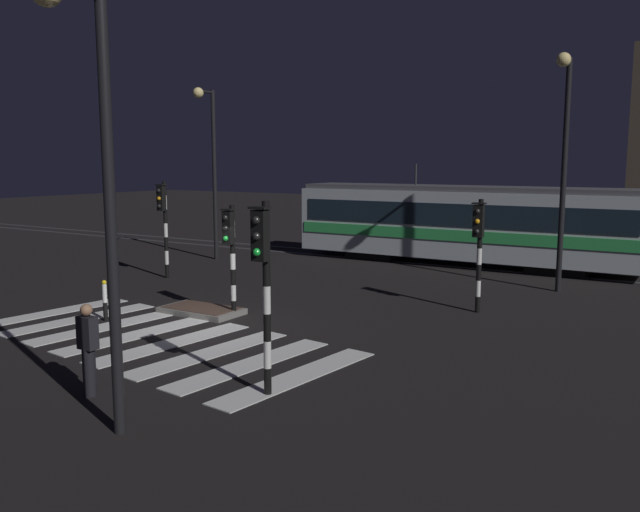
{
  "coord_description": "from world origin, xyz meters",
  "views": [
    {
      "loc": [
        11.47,
        -12.55,
        4.25
      ],
      "look_at": [
        1.11,
        4.29,
        1.4
      ],
      "focal_mm": 36.96,
      "sensor_mm": 36.0,
      "label": 1
    }
  ],
  "objects_px": {
    "traffic_light_corner_near_right": "(264,269)",
    "street_lamp_near_kerb": "(94,158)",
    "tram": "(463,223)",
    "traffic_light_corner_far_left": "(164,215)",
    "traffic_light_corner_far_right": "(479,239)",
    "traffic_light_median_centre": "(230,244)",
    "bollard_island_edge": "(105,300)",
    "street_lamp_trackside_left": "(210,153)",
    "pedestrian_waiting_at_kerb": "(88,349)",
    "street_lamp_trackside_right": "(564,146)"
  },
  "relations": [
    {
      "from": "traffic_light_corner_far_left",
      "to": "pedestrian_waiting_at_kerb",
      "type": "bearing_deg",
      "value": -51.6
    },
    {
      "from": "street_lamp_near_kerb",
      "to": "street_lamp_trackside_left",
      "type": "relative_size",
      "value": 0.92
    },
    {
      "from": "traffic_light_corner_near_right",
      "to": "street_lamp_near_kerb",
      "type": "bearing_deg",
      "value": -109.55
    },
    {
      "from": "street_lamp_near_kerb",
      "to": "traffic_light_corner_near_right",
      "type": "bearing_deg",
      "value": 70.45
    },
    {
      "from": "traffic_light_median_centre",
      "to": "traffic_light_corner_near_right",
      "type": "bearing_deg",
      "value": -45.38
    },
    {
      "from": "traffic_light_corner_near_right",
      "to": "bollard_island_edge",
      "type": "height_order",
      "value": "traffic_light_corner_near_right"
    },
    {
      "from": "traffic_light_corner_far_left",
      "to": "street_lamp_near_kerb",
      "type": "height_order",
      "value": "street_lamp_near_kerb"
    },
    {
      "from": "traffic_light_corner_far_left",
      "to": "traffic_light_median_centre",
      "type": "distance_m",
      "value": 6.86
    },
    {
      "from": "traffic_light_corner_near_right",
      "to": "tram",
      "type": "height_order",
      "value": "tram"
    },
    {
      "from": "pedestrian_waiting_at_kerb",
      "to": "traffic_light_corner_far_right",
      "type": "bearing_deg",
      "value": 69.08
    },
    {
      "from": "traffic_light_corner_near_right",
      "to": "street_lamp_trackside_right",
      "type": "distance_m",
      "value": 13.17
    },
    {
      "from": "traffic_light_corner_far_right",
      "to": "street_lamp_trackside_left",
      "type": "height_order",
      "value": "street_lamp_trackside_left"
    },
    {
      "from": "traffic_light_median_centre",
      "to": "street_lamp_near_kerb",
      "type": "xyz_separation_m",
      "value": [
        3.47,
        -7.29,
        2.27
      ]
    },
    {
      "from": "traffic_light_corner_far_left",
      "to": "street_lamp_trackside_left",
      "type": "xyz_separation_m",
      "value": [
        -1.55,
        4.41,
        2.27
      ]
    },
    {
      "from": "pedestrian_waiting_at_kerb",
      "to": "bollard_island_edge",
      "type": "xyz_separation_m",
      "value": [
        -4.32,
        4.04,
        -0.32
      ]
    },
    {
      "from": "traffic_light_corner_far_left",
      "to": "street_lamp_trackside_right",
      "type": "bearing_deg",
      "value": 20.37
    },
    {
      "from": "bollard_island_edge",
      "to": "traffic_light_corner_far_right",
      "type": "bearing_deg",
      "value": 36.75
    },
    {
      "from": "street_lamp_trackside_left",
      "to": "pedestrian_waiting_at_kerb",
      "type": "xyz_separation_m",
      "value": [
        9.17,
        -14.02,
        -3.72
      ]
    },
    {
      "from": "traffic_light_median_centre",
      "to": "pedestrian_waiting_at_kerb",
      "type": "relative_size",
      "value": 1.8
    },
    {
      "from": "traffic_light_corner_near_right",
      "to": "street_lamp_trackside_left",
      "type": "distance_m",
      "value": 17.34
    },
    {
      "from": "street_lamp_trackside_right",
      "to": "tram",
      "type": "distance_m",
      "value": 6.78
    },
    {
      "from": "tram",
      "to": "street_lamp_trackside_left",
      "type": "bearing_deg",
      "value": -156.13
    },
    {
      "from": "traffic_light_corner_near_right",
      "to": "street_lamp_near_kerb",
      "type": "relative_size",
      "value": 0.53
    },
    {
      "from": "street_lamp_trackside_right",
      "to": "pedestrian_waiting_at_kerb",
      "type": "height_order",
      "value": "street_lamp_trackside_right"
    },
    {
      "from": "bollard_island_edge",
      "to": "street_lamp_near_kerb",
      "type": "bearing_deg",
      "value": -40.4
    },
    {
      "from": "traffic_light_corner_far_right",
      "to": "bollard_island_edge",
      "type": "height_order",
      "value": "traffic_light_corner_far_right"
    },
    {
      "from": "traffic_light_median_centre",
      "to": "bollard_island_edge",
      "type": "bearing_deg",
      "value": -141.04
    },
    {
      "from": "tram",
      "to": "street_lamp_near_kerb",
      "type": "bearing_deg",
      "value": -86.42
    },
    {
      "from": "traffic_light_corner_far_left",
      "to": "tram",
      "type": "distance_m",
      "value": 11.96
    },
    {
      "from": "street_lamp_trackside_left",
      "to": "traffic_light_median_centre",
      "type": "bearing_deg",
      "value": -46.48
    },
    {
      "from": "traffic_light_median_centre",
      "to": "traffic_light_corner_far_right",
      "type": "bearing_deg",
      "value": 35.66
    },
    {
      "from": "street_lamp_trackside_left",
      "to": "bollard_island_edge",
      "type": "distance_m",
      "value": 11.81
    },
    {
      "from": "pedestrian_waiting_at_kerb",
      "to": "bollard_island_edge",
      "type": "height_order",
      "value": "pedestrian_waiting_at_kerb"
    },
    {
      "from": "street_lamp_near_kerb",
      "to": "pedestrian_waiting_at_kerb",
      "type": "height_order",
      "value": "street_lamp_near_kerb"
    },
    {
      "from": "traffic_light_corner_near_right",
      "to": "street_lamp_trackside_right",
      "type": "bearing_deg",
      "value": 79.25
    },
    {
      "from": "pedestrian_waiting_at_kerb",
      "to": "bollard_island_edge",
      "type": "distance_m",
      "value": 5.92
    },
    {
      "from": "tram",
      "to": "pedestrian_waiting_at_kerb",
      "type": "xyz_separation_m",
      "value": [
        -0.55,
        -18.33,
        -0.87
      ]
    },
    {
      "from": "traffic_light_corner_near_right",
      "to": "street_lamp_near_kerb",
      "type": "height_order",
      "value": "street_lamp_near_kerb"
    },
    {
      "from": "street_lamp_trackside_right",
      "to": "traffic_light_median_centre",
      "type": "bearing_deg",
      "value": -129.95
    },
    {
      "from": "traffic_light_corner_near_right",
      "to": "traffic_light_corner_far_right",
      "type": "relative_size",
      "value": 1.11
    },
    {
      "from": "traffic_light_median_centre",
      "to": "street_lamp_near_kerb",
      "type": "distance_m",
      "value": 8.39
    },
    {
      "from": "traffic_light_corner_far_left",
      "to": "tram",
      "type": "relative_size",
      "value": 0.25
    },
    {
      "from": "traffic_light_corner_far_right",
      "to": "traffic_light_corner_far_left",
      "type": "bearing_deg",
      "value": -177.25
    },
    {
      "from": "bollard_island_edge",
      "to": "pedestrian_waiting_at_kerb",
      "type": "bearing_deg",
      "value": -43.12
    },
    {
      "from": "street_lamp_near_kerb",
      "to": "tram",
      "type": "height_order",
      "value": "street_lamp_near_kerb"
    },
    {
      "from": "traffic_light_median_centre",
      "to": "street_lamp_trackside_left",
      "type": "distance_m",
      "value": 11.15
    },
    {
      "from": "street_lamp_trackside_right",
      "to": "traffic_light_corner_near_right",
      "type": "bearing_deg",
      "value": -100.75
    },
    {
      "from": "street_lamp_trackside_left",
      "to": "pedestrian_waiting_at_kerb",
      "type": "height_order",
      "value": "street_lamp_trackside_left"
    },
    {
      "from": "street_lamp_trackside_right",
      "to": "bollard_island_edge",
      "type": "relative_size",
      "value": 6.77
    },
    {
      "from": "traffic_light_corner_far_right",
      "to": "street_lamp_trackside_right",
      "type": "distance_m",
      "value": 5.11
    }
  ]
}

